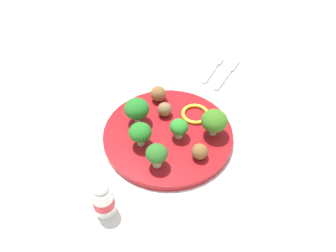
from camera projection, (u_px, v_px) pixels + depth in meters
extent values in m
plane|color=silver|center=(168.00, 137.00, 0.77)|extent=(4.00, 4.00, 0.00)
cylinder|color=maroon|center=(168.00, 135.00, 0.77)|extent=(0.28, 0.28, 0.02)
cylinder|color=#A1BE79|center=(141.00, 141.00, 0.73)|extent=(0.02, 0.02, 0.02)
ellipsoid|color=#217020|center=(140.00, 132.00, 0.71)|extent=(0.05, 0.05, 0.04)
cylinder|color=#A1B766|center=(179.00, 133.00, 0.75)|extent=(0.02, 0.02, 0.01)
ellipsoid|color=#287E25|center=(179.00, 126.00, 0.73)|extent=(0.04, 0.04, 0.03)
cylinder|color=#A0BE78|center=(138.00, 118.00, 0.78)|extent=(0.01, 0.01, 0.02)
ellipsoid|color=#206B21|center=(137.00, 108.00, 0.76)|extent=(0.05, 0.05, 0.04)
cylinder|color=#8DBB69|center=(213.00, 130.00, 0.75)|extent=(0.02, 0.02, 0.02)
ellipsoid|color=#376D1D|center=(214.00, 121.00, 0.73)|extent=(0.06, 0.06, 0.04)
cylinder|color=#9FBB82|center=(157.00, 162.00, 0.69)|extent=(0.02, 0.02, 0.02)
ellipsoid|color=#2A6321|center=(157.00, 153.00, 0.67)|extent=(0.04, 0.04, 0.03)
sphere|color=brown|center=(200.00, 152.00, 0.70)|extent=(0.03, 0.03, 0.03)
sphere|color=brown|center=(165.00, 109.00, 0.79)|extent=(0.03, 0.03, 0.03)
sphere|color=brown|center=(158.00, 94.00, 0.82)|extent=(0.04, 0.04, 0.04)
torus|color=yellow|center=(195.00, 114.00, 0.79)|extent=(0.08, 0.08, 0.01)
cube|color=white|center=(220.00, 73.00, 0.92)|extent=(0.17, 0.13, 0.01)
cube|color=silver|center=(212.00, 73.00, 0.92)|extent=(0.09, 0.01, 0.01)
cube|color=silver|center=(220.00, 61.00, 0.95)|extent=(0.03, 0.02, 0.01)
cube|color=silver|center=(223.00, 79.00, 0.90)|extent=(0.09, 0.02, 0.01)
cube|color=silver|center=(233.00, 64.00, 0.94)|extent=(0.06, 0.02, 0.01)
cylinder|color=white|center=(103.00, 200.00, 0.62)|extent=(0.04, 0.04, 0.07)
cylinder|color=red|center=(103.00, 201.00, 0.63)|extent=(0.04, 0.04, 0.02)
cylinder|color=silver|center=(100.00, 188.00, 0.59)|extent=(0.03, 0.03, 0.01)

